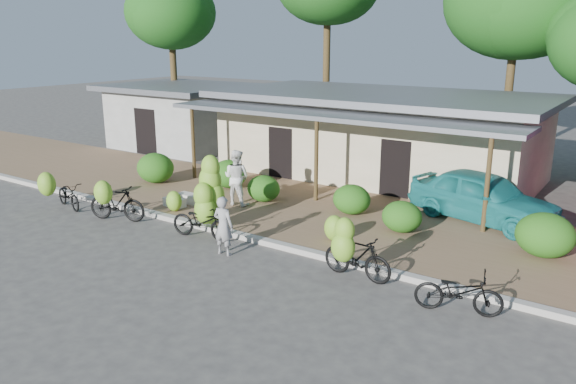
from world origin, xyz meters
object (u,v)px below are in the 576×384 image
(bike_right, at_px, (354,253))
(bystander, at_px, (237,177))
(bike_far_left, at_px, (64,193))
(sack_near, at_px, (189,198))
(bike_left, at_px, (115,201))
(vendor, at_px, (223,226))
(bike_far_right, at_px, (459,292))
(bike_center, at_px, (206,206))
(teal_van, at_px, (483,197))
(sack_far, at_px, (174,202))
(tree_back_left, at_px, (169,11))

(bike_right, distance_m, bystander, 6.58)
(bike_far_left, xyz_separation_m, sack_near, (3.17, 2.53, -0.28))
(bike_left, relative_size, bystander, 1.06)
(bike_far_left, xyz_separation_m, vendor, (6.96, -0.11, 0.23))
(bystander, bearing_deg, vendor, 117.37)
(bike_left, bearing_deg, bike_right, -106.74)
(bike_far_right, relative_size, vendor, 1.19)
(bike_center, bearing_deg, teal_van, -58.16)
(vendor, bearing_deg, teal_van, -132.47)
(bike_center, bearing_deg, bike_left, 92.56)
(bike_far_left, relative_size, sack_far, 2.36)
(bike_far_left, height_order, bike_center, bike_center)
(tree_back_left, bearing_deg, bystander, -37.05)
(bike_left, bearing_deg, tree_back_left, 19.83)
(tree_back_left, relative_size, vendor, 5.53)
(bike_far_left, relative_size, vendor, 1.13)
(bike_far_left, xyz_separation_m, bike_far_right, (13.02, 0.15, -0.09))
(teal_van, bearing_deg, bike_left, 138.05)
(bike_right, height_order, vendor, bike_right)
(vendor, bearing_deg, tree_back_left, -45.46)
(tree_back_left, bearing_deg, bike_center, -41.86)
(sack_far, bearing_deg, bike_far_right, -10.21)
(tree_back_left, distance_m, bike_far_left, 15.48)
(bike_left, relative_size, bike_far_right, 1.04)
(tree_back_left, height_order, bike_right, tree_back_left)
(sack_far, bearing_deg, bike_right, -12.04)
(bike_far_left, bearing_deg, sack_near, -36.96)
(bike_right, relative_size, teal_van, 0.40)
(tree_back_left, xyz_separation_m, bike_left, (9.63, -12.11, -6.18))
(bike_right, height_order, bystander, bystander)
(bike_left, distance_m, bystander, 3.88)
(bystander, bearing_deg, bike_center, 103.96)
(bike_center, relative_size, bike_right, 1.27)
(sack_near, bearing_deg, bike_right, -16.53)
(vendor, bearing_deg, bystander, -59.85)
(vendor, bearing_deg, bike_left, -6.90)
(tree_back_left, height_order, bike_left, tree_back_left)
(sack_near, xyz_separation_m, sack_far, (-0.09, -0.59, -0.01))
(bike_far_left, relative_size, bike_center, 0.77)
(bike_center, height_order, bystander, bike_center)
(bike_right, bearing_deg, vendor, 100.22)
(bike_right, distance_m, vendor, 3.58)
(bike_far_left, bearing_deg, bike_left, -73.51)
(sack_far, xyz_separation_m, teal_van, (8.71, 4.14, 0.62))
(bike_left, xyz_separation_m, teal_van, (9.35, 5.99, 0.24))
(bike_far_left, height_order, bystander, bystander)
(sack_near, relative_size, teal_van, 0.19)
(bike_left, distance_m, vendor, 4.52)
(sack_near, relative_size, sack_far, 1.13)
(bike_far_right, bearing_deg, bystander, 53.72)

